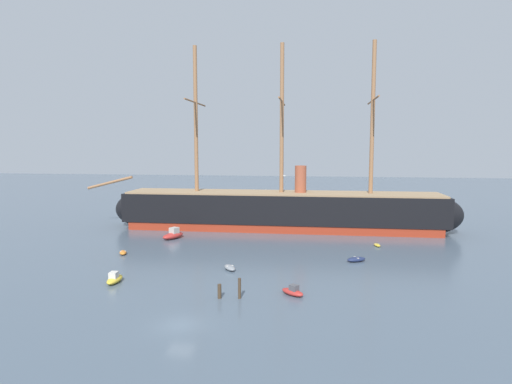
{
  "coord_description": "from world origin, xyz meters",
  "views": [
    {
      "loc": [
        12.6,
        -37.53,
        16.7
      ],
      "look_at": [
        2.52,
        31.94,
        9.16
      ],
      "focal_mm": 30.41,
      "sensor_mm": 36.0,
      "label": 1
    }
  ],
  "objects_px": {
    "tall_ship": "(281,210)",
    "mooring_piling_left_pair": "(240,288)",
    "dinghy_near_centre": "(230,268)",
    "mooring_piling_nearest": "(220,291)",
    "motorboat_alongside_bow": "(173,235)",
    "dinghy_mid_left": "(123,253)",
    "motorboat_foreground_right": "(293,291)",
    "sailboat_far_left": "(139,216)",
    "sailboat_distant_centre": "(267,213)",
    "dinghy_alongside_stern": "(377,245)",
    "dinghy_mid_right": "(356,259)",
    "sailboat_far_right": "(396,225)",
    "seagull_in_flight": "(285,176)",
    "motorboat_foreground_left": "(115,279)"
  },
  "relations": [
    {
      "from": "dinghy_near_centre",
      "to": "motorboat_alongside_bow",
      "type": "height_order",
      "value": "motorboat_alongside_bow"
    },
    {
      "from": "motorboat_alongside_bow",
      "to": "mooring_piling_nearest",
      "type": "bearing_deg",
      "value": -62.15
    },
    {
      "from": "tall_ship",
      "to": "mooring_piling_left_pair",
      "type": "bearing_deg",
      "value": -91.58
    },
    {
      "from": "sailboat_far_left",
      "to": "tall_ship",
      "type": "bearing_deg",
      "value": -14.58
    },
    {
      "from": "sailboat_far_left",
      "to": "mooring_piling_nearest",
      "type": "distance_m",
      "value": 57.73
    },
    {
      "from": "dinghy_alongside_stern",
      "to": "tall_ship",
      "type": "bearing_deg",
      "value": 143.84
    },
    {
      "from": "motorboat_alongside_bow",
      "to": "mooring_piling_nearest",
      "type": "height_order",
      "value": "motorboat_alongside_bow"
    },
    {
      "from": "sailboat_far_right",
      "to": "mooring_piling_nearest",
      "type": "distance_m",
      "value": 53.54
    },
    {
      "from": "dinghy_near_centre",
      "to": "motorboat_alongside_bow",
      "type": "relative_size",
      "value": 0.56
    },
    {
      "from": "sailboat_far_left",
      "to": "dinghy_alongside_stern",
      "type": "bearing_deg",
      "value": -22.71
    },
    {
      "from": "motorboat_alongside_bow",
      "to": "sailboat_far_left",
      "type": "bearing_deg",
      "value": 126.81
    },
    {
      "from": "dinghy_mid_left",
      "to": "motorboat_alongside_bow",
      "type": "bearing_deg",
      "value": 71.85
    },
    {
      "from": "motorboat_foreground_right",
      "to": "sailboat_far_right",
      "type": "relative_size",
      "value": 0.71
    },
    {
      "from": "motorboat_alongside_bow",
      "to": "dinghy_alongside_stern",
      "type": "height_order",
      "value": "motorboat_alongside_bow"
    },
    {
      "from": "dinghy_mid_left",
      "to": "seagull_in_flight",
      "type": "xyz_separation_m",
      "value": [
        25.57,
        -8.39,
        12.69
      ]
    },
    {
      "from": "tall_ship",
      "to": "dinghy_mid_left",
      "type": "relative_size",
      "value": 29.61
    },
    {
      "from": "dinghy_near_centre",
      "to": "dinghy_mid_left",
      "type": "height_order",
      "value": "dinghy_near_centre"
    },
    {
      "from": "motorboat_foreground_right",
      "to": "mooring_piling_nearest",
      "type": "distance_m",
      "value": 8.2
    },
    {
      "from": "motorboat_foreground_left",
      "to": "mooring_piling_left_pair",
      "type": "xyz_separation_m",
      "value": [
        16.13,
        -3.23,
        0.65
      ]
    },
    {
      "from": "sailboat_far_right",
      "to": "sailboat_far_left",
      "type": "bearing_deg",
      "value": 177.38
    },
    {
      "from": "tall_ship",
      "to": "mooring_piling_left_pair",
      "type": "relative_size",
      "value": 32.83
    },
    {
      "from": "motorboat_foreground_right",
      "to": "mooring_piling_left_pair",
      "type": "relative_size",
      "value": 1.34
    },
    {
      "from": "motorboat_foreground_left",
      "to": "seagull_in_flight",
      "type": "height_order",
      "value": "seagull_in_flight"
    },
    {
      "from": "seagull_in_flight",
      "to": "dinghy_near_centre",
      "type": "bearing_deg",
      "value": 161.78
    },
    {
      "from": "dinghy_mid_right",
      "to": "mooring_piling_nearest",
      "type": "relative_size",
      "value": 1.99
    },
    {
      "from": "sailboat_far_right",
      "to": "mooring_piling_nearest",
      "type": "bearing_deg",
      "value": -119.78
    },
    {
      "from": "sailboat_distant_centre",
      "to": "dinghy_alongside_stern",
      "type": "bearing_deg",
      "value": -52.82
    },
    {
      "from": "dinghy_mid_right",
      "to": "dinghy_mid_left",
      "type": "bearing_deg",
      "value": -178.73
    },
    {
      "from": "sailboat_far_left",
      "to": "mooring_piling_nearest",
      "type": "bearing_deg",
      "value": -58.23
    },
    {
      "from": "seagull_in_flight",
      "to": "motorboat_foreground_left",
      "type": "bearing_deg",
      "value": -166.42
    },
    {
      "from": "sailboat_far_left",
      "to": "mooring_piling_nearest",
      "type": "xyz_separation_m",
      "value": [
        30.39,
        -49.08,
        0.42
      ]
    },
    {
      "from": "dinghy_mid_left",
      "to": "dinghy_alongside_stern",
      "type": "relative_size",
      "value": 1.24
    },
    {
      "from": "motorboat_alongside_bow",
      "to": "seagull_in_flight",
      "type": "height_order",
      "value": "seagull_in_flight"
    },
    {
      "from": "sailboat_far_left",
      "to": "sailboat_far_right",
      "type": "xyz_separation_m",
      "value": [
        56.98,
        -2.61,
        -0.01
      ]
    },
    {
      "from": "dinghy_alongside_stern",
      "to": "sailboat_far_left",
      "type": "relative_size",
      "value": 0.46
    },
    {
      "from": "motorboat_foreground_left",
      "to": "tall_ship",
      "type": "bearing_deg",
      "value": 64.91
    },
    {
      "from": "dinghy_mid_left",
      "to": "sailboat_distant_centre",
      "type": "relative_size",
      "value": 0.39
    },
    {
      "from": "dinghy_mid_left",
      "to": "sailboat_far_right",
      "type": "distance_m",
      "value": 54.52
    },
    {
      "from": "dinghy_near_centre",
      "to": "dinghy_mid_left",
      "type": "xyz_separation_m",
      "value": [
        -18.04,
        5.91,
        -0.04
      ]
    },
    {
      "from": "dinghy_near_centre",
      "to": "mooring_piling_nearest",
      "type": "distance_m",
      "value": 10.96
    },
    {
      "from": "motorboat_foreground_right",
      "to": "sailboat_far_left",
      "type": "distance_m",
      "value": 60.56
    },
    {
      "from": "dinghy_near_centre",
      "to": "dinghy_mid_right",
      "type": "xyz_separation_m",
      "value": [
        17.25,
        6.7,
        0.03
      ]
    },
    {
      "from": "dinghy_near_centre",
      "to": "seagull_in_flight",
      "type": "xyz_separation_m",
      "value": [
        7.54,
        -2.48,
        12.65
      ]
    },
    {
      "from": "mooring_piling_left_pair",
      "to": "tall_ship",
      "type": "bearing_deg",
      "value": 88.42
    },
    {
      "from": "mooring_piling_nearest",
      "to": "tall_ship",
      "type": "bearing_deg",
      "value": 85.33
    },
    {
      "from": "dinghy_near_centre",
      "to": "dinghy_mid_right",
      "type": "distance_m",
      "value": 18.51
    },
    {
      "from": "dinghy_near_centre",
      "to": "dinghy_alongside_stern",
      "type": "relative_size",
      "value": 1.4
    },
    {
      "from": "tall_ship",
      "to": "dinghy_mid_left",
      "type": "bearing_deg",
      "value": -133.66
    },
    {
      "from": "dinghy_mid_right",
      "to": "mooring_piling_left_pair",
      "type": "distance_m",
      "value": 22.26
    },
    {
      "from": "sailboat_far_left",
      "to": "seagull_in_flight",
      "type": "height_order",
      "value": "seagull_in_flight"
    }
  ]
}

